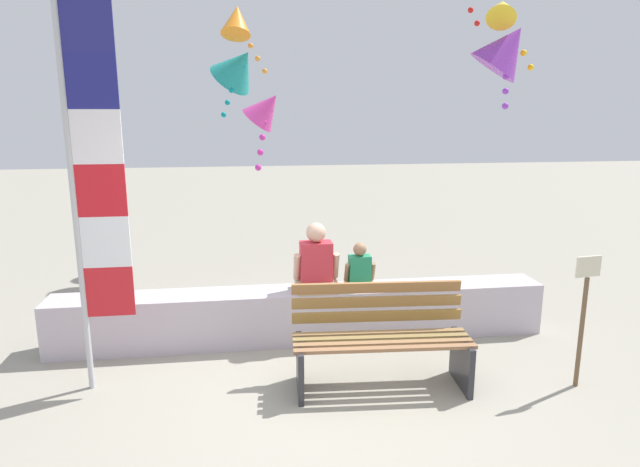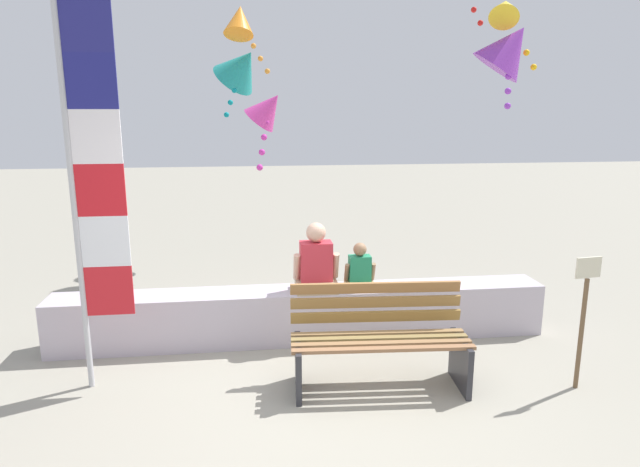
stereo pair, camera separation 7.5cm
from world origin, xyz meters
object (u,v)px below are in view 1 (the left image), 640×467
(person_child, at_px, (360,271))
(kite_purple, at_px, (506,48))
(sign_post, at_px, (584,310))
(kite_teal, at_px, (239,67))
(person_adult, at_px, (316,264))
(flag_banner, at_px, (91,178))
(kite_orange, at_px, (237,21))
(park_bench, at_px, (381,341))
(kite_magenta, at_px, (266,109))
(kite_yellow, at_px, (503,11))

(person_child, distance_m, kite_purple, 3.58)
(sign_post, bearing_deg, kite_teal, 121.75)
(person_adult, distance_m, person_child, 0.47)
(flag_banner, relative_size, kite_orange, 3.12)
(park_bench, height_order, person_adult, person_adult)
(sign_post, bearing_deg, flag_banner, 172.16)
(kite_magenta, bearing_deg, person_child, -63.90)
(kite_teal, xyz_separation_m, kite_magenta, (0.33, -1.61, -0.63))
(kite_purple, bearing_deg, person_adult, -150.69)
(kite_purple, distance_m, sign_post, 3.76)
(kite_teal, distance_m, sign_post, 5.99)
(park_bench, height_order, sign_post, sign_post)
(kite_purple, height_order, sign_post, kite_purple)
(park_bench, height_order, kite_magenta, kite_magenta)
(flag_banner, xyz_separation_m, sign_post, (4.12, -0.57, -1.15))
(kite_orange, xyz_separation_m, sign_post, (2.91, -4.45, -2.96))
(person_child, height_order, flag_banner, flag_banner)
(kite_orange, distance_m, kite_magenta, 1.89)
(person_adult, bearing_deg, flag_banner, -159.16)
(kite_orange, bearing_deg, sign_post, -56.85)
(person_adult, bearing_deg, person_child, 0.03)
(kite_yellow, xyz_separation_m, kite_orange, (-3.37, 1.51, 0.03))
(person_child, relative_size, kite_magenta, 0.47)
(kite_purple, bearing_deg, flag_banner, -154.15)
(park_bench, bearing_deg, kite_magenta, 106.72)
(flag_banner, height_order, kite_teal, kite_teal)
(kite_yellow, bearing_deg, person_child, -143.14)
(person_adult, xyz_separation_m, sign_post, (2.16, -1.31, -0.13))
(flag_banner, bearing_deg, kite_magenta, 58.27)
(kite_yellow, bearing_deg, kite_purple, -82.12)
(person_child, bearing_deg, kite_magenta, 116.10)
(park_bench, height_order, person_child, person_child)
(park_bench, relative_size, flag_banner, 0.48)
(kite_teal, xyz_separation_m, kite_yellow, (3.37, -1.75, 0.59))
(kite_teal, xyz_separation_m, kite_orange, (-0.01, -0.24, 0.63))
(kite_purple, bearing_deg, kite_yellow, 97.88)
(person_adult, height_order, kite_yellow, kite_yellow)
(kite_purple, xyz_separation_m, kite_magenta, (-3.05, 0.28, -0.75))
(person_child, relative_size, kite_teal, 0.42)
(kite_teal, bearing_deg, person_child, -70.44)
(park_bench, height_order, flag_banner, flag_banner)
(person_adult, relative_size, kite_teal, 0.61)
(kite_orange, bearing_deg, person_adult, -76.68)
(flag_banner, height_order, kite_yellow, kite_yellow)
(kite_purple, bearing_deg, kite_orange, 154.03)
(kite_teal, height_order, kite_orange, kite_orange)
(park_bench, xyz_separation_m, kite_purple, (2.21, 2.52, 2.76))
(person_child, height_order, kite_teal, kite_teal)
(sign_post, bearing_deg, kite_orange, 123.15)
(flag_banner, height_order, kite_orange, kite_orange)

